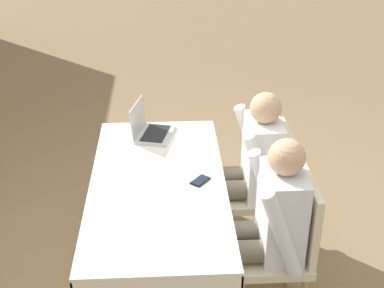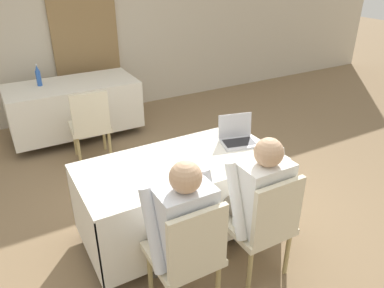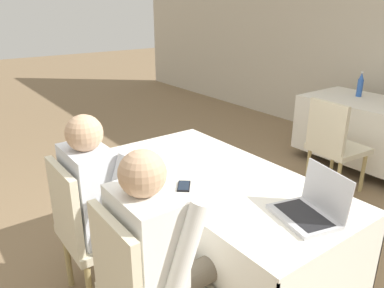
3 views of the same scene
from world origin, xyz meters
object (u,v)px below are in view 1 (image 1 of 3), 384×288
Objects in this scene: chair_near_left at (283,243)px; chair_near_right at (264,184)px; person_white_shirt at (250,164)px; laptop at (150,130)px; cell_phone at (200,181)px; person_checkered_shirt at (267,220)px.

chair_near_left is 1.00× the size of chair_near_right.
laptop is at bearing -114.13° from person_white_shirt.
cell_phone is at bearing -54.81° from chair_near_right.
laptop is at bearing -140.31° from chair_near_left.
person_checkered_shirt is at bearing 0.00° from person_white_shirt.
chair_near_left and chair_near_right have the same top height.
chair_near_left is at bearing -173.90° from cell_phone.
cell_phone is 0.48m from person_white_shirt.
person_white_shirt is at bearing -90.00° from chair_near_right.
chair_near_right is at bearing -105.33° from cell_phone.
person_white_shirt is at bearing -180.00° from person_checkered_shirt.
chair_near_right is 0.77× the size of person_checkered_shirt.
laptop is 2.57× the size of cell_phone.
laptop is 1.13m from person_checkered_shirt.
chair_near_left is (-0.92, -0.76, -0.28)m from laptop.
laptop reaches higher than chair_near_right.
person_checkered_shirt is (0.00, 0.10, 0.16)m from chair_near_left.
person_checkered_shirt and person_white_shirt have the same top height.
chair_near_right is (0.62, 0.00, 0.00)m from chair_near_left.
laptop is at bearing -24.21° from cell_phone.
laptop is 0.69m from cell_phone.
chair_near_right is at bearing 170.62° from person_checkered_shirt.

